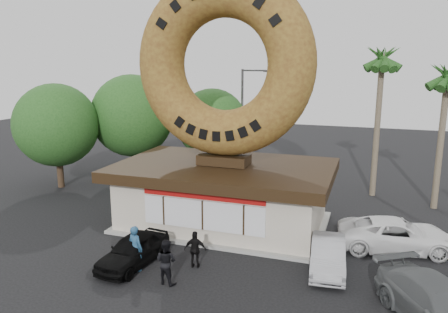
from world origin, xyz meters
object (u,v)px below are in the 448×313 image
giant_donut (224,65)px  person_center (166,262)px  person_left (136,248)px  car_white (397,235)px  car_silver (328,255)px  donut_shop (224,192)px  street_lamp (244,117)px  person_right (195,249)px  car_black (133,250)px  car_grey (440,307)px

giant_donut → person_center: 10.09m
person_left → car_white: size_ratio=0.37×
giant_donut → person_left: bearing=-105.9°
giant_donut → car_silver: (5.81, -3.55, -7.73)m
donut_shop → car_silver: donut_shop is taller
giant_donut → person_left: giant_donut is taller
giant_donut → street_lamp: (-1.86, 10.00, -3.90)m
person_right → giant_donut: bearing=-96.3°
person_center → person_right: bearing=-98.4°
person_left → car_silver: 8.03m
donut_shop → giant_donut: (0.00, 0.02, 6.62)m
donut_shop → car_silver: size_ratio=2.84×
person_left → car_white: (10.39, 5.67, -0.24)m
person_right → car_silver: bearing=-174.7°
person_center → car_black: bearing=-14.8°
donut_shop → person_left: size_ratio=5.75×
person_left → car_grey: bearing=-164.2°
car_black → car_silver: bearing=22.3°
person_left → person_right: (2.26, 1.03, -0.17)m
car_grey → car_white: bearing=67.5°
person_right → car_grey: person_right is taller
person_center → car_grey: bearing=-168.0°
car_black → car_white: bearing=32.5°
giant_donut → car_grey: bearing=-34.2°
person_center → person_right: 1.71m
giant_donut → car_silver: 10.30m
giant_donut → person_center: giant_donut is taller
person_center → car_silver: size_ratio=0.46×
car_silver → person_right: bearing=-168.5°
street_lamp → person_right: street_lamp is taller
person_left → person_right: bearing=-137.8°
person_center → car_white: 10.72m
street_lamp → car_grey: bearing=-55.1°
donut_shop → person_left: 6.48m
person_center → car_silver: 6.72m
giant_donut → person_right: 9.19m
giant_donut → car_white: 11.54m
street_lamp → person_left: (0.09, -16.20, -3.51)m
car_black → giant_donut: bearing=76.4°
donut_shop → person_right: 5.27m
car_white → car_grey: bearing=180.0°
person_left → car_white: 11.84m
car_silver → giant_donut: bearing=143.1°
person_left → car_black: person_left is taller
car_black → donut_shop: bearing=76.3°
car_silver → car_white: car_white is taller
person_right → person_left: bearing=12.8°
car_black → person_center: bearing=-19.2°
giant_donut → car_black: size_ratio=2.35×
car_black → street_lamp: bearing=95.4°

